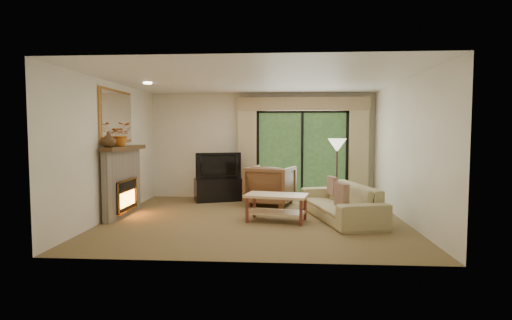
# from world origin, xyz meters

# --- Properties ---
(floor) EXTENTS (5.50, 5.50, 0.00)m
(floor) POSITION_xyz_m (0.00, 0.00, 0.00)
(floor) COLOR olive
(floor) RESTS_ON ground
(ceiling) EXTENTS (5.50, 5.50, 0.00)m
(ceiling) POSITION_xyz_m (0.00, 0.00, 2.60)
(ceiling) COLOR white
(ceiling) RESTS_ON ground
(wall_back) EXTENTS (5.00, 0.00, 5.00)m
(wall_back) POSITION_xyz_m (0.00, 2.50, 1.30)
(wall_back) COLOR #F0E2CA
(wall_back) RESTS_ON ground
(wall_front) EXTENTS (5.00, 0.00, 5.00)m
(wall_front) POSITION_xyz_m (0.00, -2.50, 1.30)
(wall_front) COLOR #F0E2CA
(wall_front) RESTS_ON ground
(wall_left) EXTENTS (0.00, 5.00, 5.00)m
(wall_left) POSITION_xyz_m (-2.75, 0.00, 1.30)
(wall_left) COLOR #F0E2CA
(wall_left) RESTS_ON ground
(wall_right) EXTENTS (0.00, 5.00, 5.00)m
(wall_right) POSITION_xyz_m (2.75, 0.00, 1.30)
(wall_right) COLOR #F0E2CA
(wall_right) RESTS_ON ground
(fireplace) EXTENTS (0.24, 1.70, 1.37)m
(fireplace) POSITION_xyz_m (-2.63, 0.20, 0.69)
(fireplace) COLOR gray
(fireplace) RESTS_ON floor
(mirror) EXTENTS (0.07, 1.45, 1.02)m
(mirror) POSITION_xyz_m (-2.71, 0.20, 1.95)
(mirror) COLOR #BE833B
(mirror) RESTS_ON wall_left
(sliding_door) EXTENTS (2.26, 0.10, 2.16)m
(sliding_door) POSITION_xyz_m (1.00, 2.45, 1.10)
(sliding_door) COLOR black
(sliding_door) RESTS_ON floor
(curtain_left) EXTENTS (0.45, 0.18, 2.35)m
(curtain_left) POSITION_xyz_m (-0.35, 2.34, 1.20)
(curtain_left) COLOR tan
(curtain_left) RESTS_ON floor
(curtain_right) EXTENTS (0.45, 0.18, 2.35)m
(curtain_right) POSITION_xyz_m (2.35, 2.34, 1.20)
(curtain_right) COLOR tan
(curtain_right) RESTS_ON floor
(cornice) EXTENTS (3.20, 0.24, 0.32)m
(cornice) POSITION_xyz_m (1.00, 2.36, 2.32)
(cornice) COLOR tan
(cornice) RESTS_ON wall_back
(media_console) EXTENTS (1.18, 0.82, 0.54)m
(media_console) POSITION_xyz_m (-1.02, 1.95, 0.27)
(media_console) COLOR black
(media_console) RESTS_ON floor
(tv) EXTENTS (1.06, 0.50, 0.62)m
(tv) POSITION_xyz_m (-1.02, 1.95, 0.85)
(tv) COLOR black
(tv) RESTS_ON media_console
(armchair) EXTENTS (1.20, 1.22, 0.90)m
(armchair) POSITION_xyz_m (0.25, 1.47, 0.45)
(armchair) COLOR brown
(armchair) RESTS_ON floor
(sofa) EXTENTS (1.40, 2.40, 0.66)m
(sofa) POSITION_xyz_m (1.61, 0.11, 0.33)
(sofa) COLOR tan
(sofa) RESTS_ON floor
(pillow_near) EXTENTS (0.20, 0.43, 0.41)m
(pillow_near) POSITION_xyz_m (1.53, -0.54, 0.56)
(pillow_near) COLOR brown
(pillow_near) RESTS_ON sofa
(pillow_far) EXTENTS (0.18, 0.38, 0.37)m
(pillow_far) POSITION_xyz_m (1.53, 0.76, 0.55)
(pillow_far) COLOR brown
(pillow_far) RESTS_ON sofa
(coffee_table) EXTENTS (1.22, 0.82, 0.50)m
(coffee_table) POSITION_xyz_m (0.41, -0.15, 0.25)
(coffee_table) COLOR #F2C48F
(coffee_table) RESTS_ON floor
(floor_lamp) EXTENTS (0.52, 0.52, 1.50)m
(floor_lamp) POSITION_xyz_m (1.71, 1.39, 0.75)
(floor_lamp) COLOR beige
(floor_lamp) RESTS_ON floor
(vase) EXTENTS (0.32, 0.32, 0.28)m
(vase) POSITION_xyz_m (-2.61, -0.45, 1.51)
(vase) COLOR #483017
(vase) RESTS_ON fireplace
(branches) EXTENTS (0.50, 0.47, 0.46)m
(branches) POSITION_xyz_m (-2.61, 0.14, 1.60)
(branches) COLOR #C9651D
(branches) RESTS_ON fireplace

